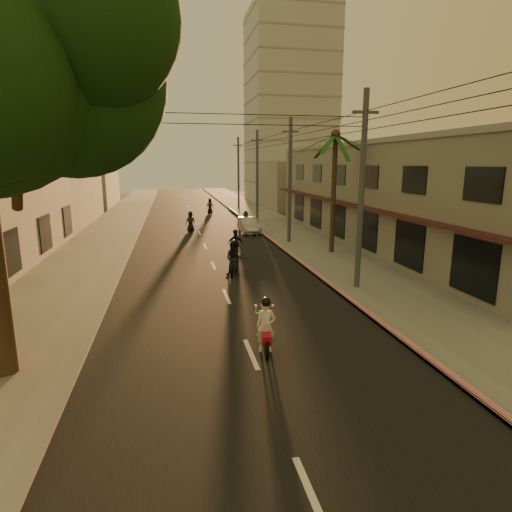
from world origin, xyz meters
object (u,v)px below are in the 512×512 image
Objects in this scene: scooter_mid_a at (234,259)px; palm_tree at (335,142)px; parked_car at (249,225)px; scooter_far_a at (191,223)px; scooter_far_b at (246,221)px; scooter_mid_b at (235,245)px; scooter_far_c at (210,207)px; scooter_red at (266,328)px.

palm_tree is at bearing 49.48° from scooter_mid_a.
scooter_mid_a is 0.47× the size of parked_car.
scooter_far_b is (4.81, 0.04, -0.02)m from scooter_far_a.
scooter_mid_b is at bearing -76.87° from scooter_far_a.
scooter_far_a is at bearing -94.64° from scooter_far_c.
scooter_mid_b reaches higher than parked_car.
palm_tree reaches higher than scooter_red.
scooter_mid_b is 0.98× the size of scooter_far_c.
scooter_red is 37.75m from scooter_far_c.
parked_car is (2.55, 9.41, -0.16)m from scooter_mid_b.
scooter_far_a is at bearing 163.95° from parked_car.
scooter_red is at bearing -83.26° from scooter_far_b.
palm_tree is at bearing 7.02° from scooter_mid_b.
scooter_mid_b reaches higher than scooter_red.
palm_tree is 4.39× the size of scooter_far_a.
parked_car is 2.14× the size of scooter_far_c.
scooter_red is 0.45× the size of parked_car.
scooter_far_c is at bearing 95.38° from scooter_red.
palm_tree is 4.70× the size of scooter_far_b.
scooter_red reaches higher than parked_car.
scooter_mid_b is (0.72, 4.28, -0.05)m from scooter_mid_a.
scooter_mid_a is at bearing 95.68° from scooter_red.
palm_tree is 4.38× the size of scooter_far_c.
scooter_red is 0.95× the size of scooter_mid_a.
palm_tree reaches higher than scooter_far_c.
scooter_far_b is (3.25, 15.09, -0.07)m from scooter_mid_a.
scooter_mid_a reaches higher than scooter_red.
scooter_mid_b is at bearing -88.04° from scooter_far_b.
scooter_mid_a is at bearing -87.03° from scooter_far_b.
scooter_far_a is (-8.70, 10.68, -6.33)m from palm_tree.
scooter_far_a is at bearing 113.91° from scooter_mid_a.
scooter_far_a reaches higher than scooter_red.
scooter_far_a is 1.00× the size of scooter_far_c.
scooter_far_c is (0.57, 23.96, 0.02)m from scooter_mid_b.
scooter_far_a is at bearing 129.18° from palm_tree.
scooter_far_a is 4.81m from scooter_far_b.
scooter_far_c is (-1.96, 13.15, 0.03)m from scooter_far_b.
scooter_red is 1.04× the size of scooter_far_b.
palm_tree is 11.99m from parked_car.
palm_tree is 10.46m from scooter_mid_a.
scooter_red is at bearing -118.45° from palm_tree.
scooter_mid_b is 0.99× the size of scooter_far_a.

